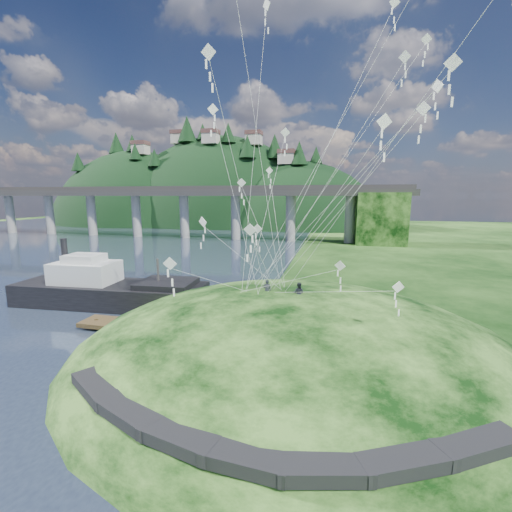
# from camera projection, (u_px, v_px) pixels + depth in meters

# --- Properties ---
(ground) EXTENTS (320.00, 320.00, 0.00)m
(ground) POSITION_uv_depth(u_px,v_px,m) (188.00, 357.00, 26.12)
(ground) COLOR black
(ground) RESTS_ON ground
(grass_hill) EXTENTS (36.00, 32.00, 13.00)m
(grass_hill) POSITION_uv_depth(u_px,v_px,m) (295.00, 374.00, 26.55)
(grass_hill) COLOR black
(grass_hill) RESTS_ON ground
(footpath) EXTENTS (22.29, 5.84, 0.83)m
(footpath) POSITION_uv_depth(u_px,v_px,m) (253.00, 432.00, 14.77)
(footpath) COLOR black
(footpath) RESTS_ON ground
(bridge) EXTENTS (160.00, 11.00, 15.00)m
(bridge) POSITION_uv_depth(u_px,v_px,m) (202.00, 205.00, 97.52)
(bridge) COLOR #2D2B2B
(bridge) RESTS_ON ground
(far_ridge) EXTENTS (153.00, 70.00, 94.50)m
(far_ridge) POSITION_uv_depth(u_px,v_px,m) (211.00, 240.00, 154.27)
(far_ridge) COLOR black
(far_ridge) RESTS_ON ground
(work_barge) EXTENTS (21.63, 6.96, 7.47)m
(work_barge) POSITION_uv_depth(u_px,v_px,m) (107.00, 289.00, 38.40)
(work_barge) COLOR black
(work_barge) RESTS_ON ground
(wooden_dock) EXTENTS (16.03, 2.68, 1.14)m
(wooden_dock) POSITION_uv_depth(u_px,v_px,m) (163.00, 328.00, 30.54)
(wooden_dock) COLOR #3A2B17
(wooden_dock) RESTS_ON ground
(kite_flyers) EXTENTS (3.29, 1.10, 1.73)m
(kite_flyers) POSITION_uv_depth(u_px,v_px,m) (288.00, 281.00, 25.72)
(kite_flyers) COLOR #23252E
(kite_flyers) RESTS_ON ground
(kite_swarm) EXTENTS (17.53, 15.06, 22.03)m
(kite_swarm) POSITION_uv_depth(u_px,v_px,m) (316.00, 118.00, 22.48)
(kite_swarm) COLOR silver
(kite_swarm) RESTS_ON ground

